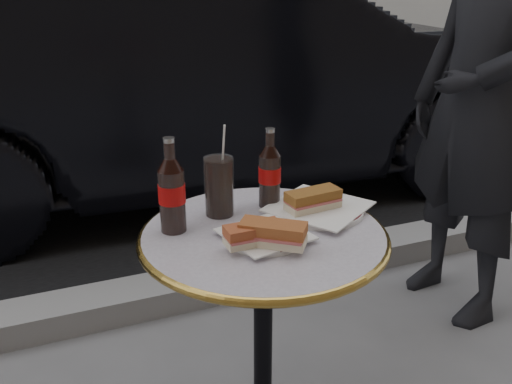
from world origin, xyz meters
name	(u,v)px	position (x,y,z in m)	size (l,w,h in m)	color
asphalt_road	(79,102)	(0.00, 5.00, 0.00)	(40.00, 8.00, 0.00)	black
curb	(182,290)	(0.00, 0.90, 0.05)	(40.00, 0.20, 0.12)	gray
bistro_table	(263,353)	(0.00, 0.00, 0.37)	(0.62, 0.62, 0.73)	#BAB2C4
plate_left	(265,237)	(-0.01, -0.04, 0.74)	(0.19, 0.19, 0.01)	white
plate_right	(318,209)	(0.18, 0.06, 0.74)	(0.24, 0.24, 0.01)	white
sandwich_left_a	(253,235)	(-0.06, -0.07, 0.77)	(0.13, 0.06, 0.05)	#A44B29
sandwich_left_b	(273,235)	(-0.02, -0.09, 0.77)	(0.15, 0.07, 0.05)	#9D5228
sandwich_right	(313,201)	(0.16, 0.05, 0.77)	(0.15, 0.07, 0.05)	brown
cola_bottle_left	(171,185)	(-0.20, 0.09, 0.85)	(0.07, 0.07, 0.24)	black
cola_bottle_right	(270,168)	(0.08, 0.15, 0.84)	(0.06, 0.06, 0.22)	black
cola_glass	(219,186)	(-0.07, 0.14, 0.81)	(0.08, 0.08, 0.16)	black
parked_car	(211,75)	(0.57, 2.19, 0.72)	(4.36, 1.51, 1.43)	black
pedestrian	(481,105)	(1.07, 0.46, 0.86)	(0.63, 0.41, 1.72)	black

